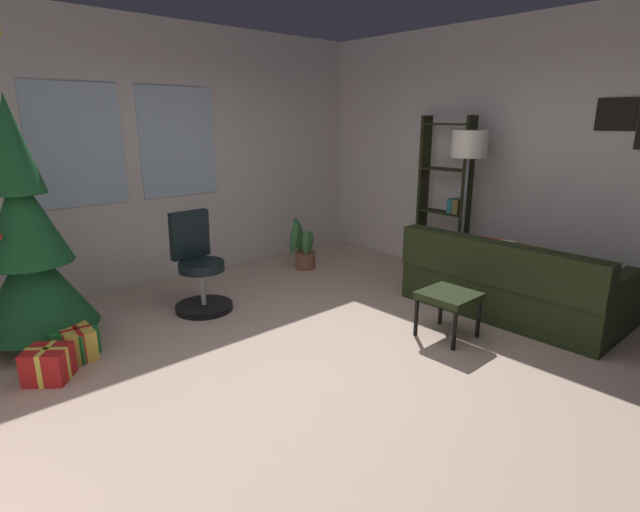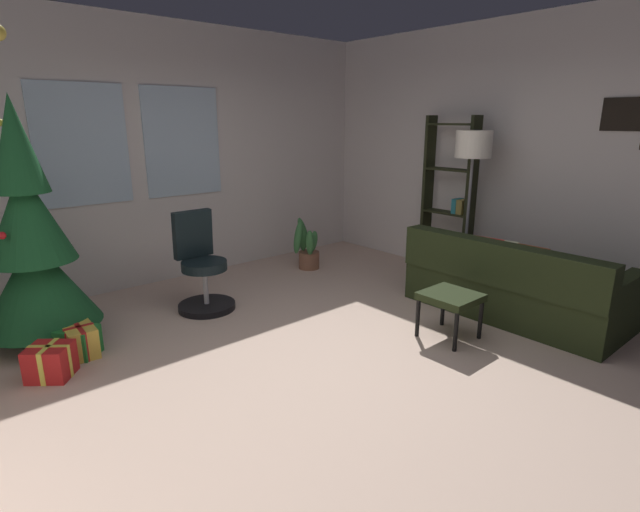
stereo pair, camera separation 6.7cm
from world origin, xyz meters
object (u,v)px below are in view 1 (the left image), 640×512
couch (524,286)px  gift_box_green (76,344)px  holiday_tree (28,249)px  bookshelf (443,208)px  gift_box_red (48,364)px  office_chair (199,272)px  floor_lamp (469,155)px  gift_box_gold (78,343)px  potted_plant (303,248)px  footstool (449,299)px

couch → gift_box_green: bearing=151.2°
holiday_tree → bookshelf: holiday_tree is taller
gift_box_red → gift_box_green: gift_box_red is taller
office_chair → floor_lamp: (2.50, -1.36, 1.09)m
gift_box_gold → couch: bearing=-28.9°
couch → office_chair: office_chair is taller
bookshelf → potted_plant: size_ratio=2.91×
gift_box_green → bookshelf: (4.03, -0.64, 0.69)m
holiday_tree → potted_plant: 3.09m
gift_box_red → bookshelf: size_ratio=0.21×
gift_box_red → floor_lamp: floor_lamp is taller
bookshelf → potted_plant: (-1.13, 1.28, -0.55)m
gift_box_green → potted_plant: 2.97m
gift_box_red → potted_plant: bearing=15.4°
bookshelf → potted_plant: bookshelf is taller
couch → gift_box_red: size_ratio=5.09×
gift_box_red → couch: bearing=-24.3°
gift_box_red → floor_lamp: bearing=-11.9°
footstool → gift_box_gold: footstool is taller
office_chair → holiday_tree: bearing=172.6°
holiday_tree → footstool: bearing=-39.7°
bookshelf → floor_lamp: bearing=-121.7°
bookshelf → office_chair: bearing=161.8°
potted_plant → footstool: bearing=-99.1°
bookshelf → holiday_tree: bearing=165.3°
footstool → office_chair: (-1.26, 2.02, 0.03)m
gift_box_red → gift_box_gold: gift_box_red is taller
floor_lamp → footstool: bearing=-151.7°
footstool → potted_plant: 2.42m
office_chair → potted_plant: office_chair is taller
office_chair → floor_lamp: size_ratio=0.57×
gift_box_red → office_chair: bearing=18.6°
gift_box_green → office_chair: bearing=12.5°
footstool → potted_plant: potted_plant is taller
couch → potted_plant: bearing=103.5°
office_chair → bookshelf: bookshelf is taller
footstool → floor_lamp: size_ratio=0.26×
potted_plant → gift_box_green: bearing=-167.6°
holiday_tree → gift_box_red: bearing=-100.1°
couch → gift_box_green: (-3.52, 1.94, -0.16)m
gift_box_red → potted_plant: (3.15, 0.87, 0.14)m
gift_box_gold → holiday_tree: bearing=108.0°
potted_plant → couch: bearing=-76.5°
gift_box_green → bookshelf: bearing=-9.0°
gift_box_red → bookshelf: bearing=-5.4°
bookshelf → floor_lamp: (-0.27, -0.44, 0.66)m
couch → holiday_tree: (-3.65, 2.39, 0.56)m
gift_box_gold → bookshelf: bearing=-9.0°
gift_box_green → gift_box_gold: bearing=-2.9°
gift_box_green → office_chair: (1.26, 0.28, 0.26)m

